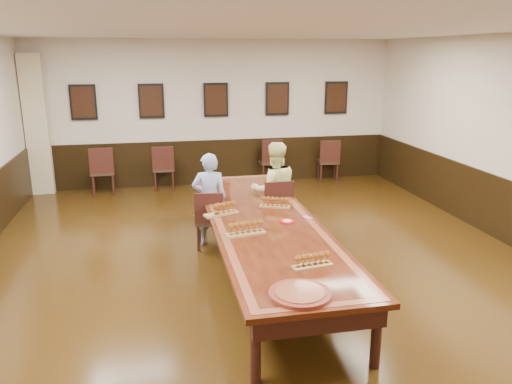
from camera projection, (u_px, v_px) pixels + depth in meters
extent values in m
cube|color=black|center=(263.00, 272.00, 6.85)|extent=(8.00, 10.00, 0.02)
cube|color=white|center=(264.00, 26.00, 5.99)|extent=(8.00, 10.00, 0.02)
cube|color=beige|center=(216.00, 113.00, 11.15)|extent=(8.00, 0.02, 3.20)
imported|color=#4966B6|center=(210.00, 200.00, 7.63)|extent=(0.58, 0.43, 1.46)
imported|color=#F4F599|center=(274.00, 190.00, 7.99)|extent=(0.78, 0.61, 1.56)
cube|color=#F95393|center=(307.00, 218.00, 6.73)|extent=(0.12, 0.16, 0.01)
cube|color=#C7B489|center=(36.00, 126.00, 10.29)|extent=(0.45, 0.18, 2.90)
cube|color=black|center=(217.00, 162.00, 11.42)|extent=(7.98, 0.04, 1.00)
cube|color=black|center=(263.00, 222.00, 6.66)|extent=(1.40, 5.00, 0.06)
cube|color=brown|center=(263.00, 220.00, 6.65)|extent=(1.28, 4.88, 0.00)
cube|color=black|center=(263.00, 220.00, 6.65)|extent=(1.10, 4.70, 0.00)
cube|color=black|center=(263.00, 233.00, 6.70)|extent=(1.25, 4.85, 0.18)
cylinder|color=black|center=(255.00, 349.00, 4.46)|extent=(0.10, 0.10, 0.69)
cylinder|color=black|center=(376.00, 335.00, 4.68)|extent=(0.10, 0.10, 0.69)
cylinder|color=black|center=(203.00, 202.00, 8.84)|extent=(0.10, 0.10, 0.69)
cylinder|color=black|center=(267.00, 199.00, 9.06)|extent=(0.10, 0.10, 0.69)
cube|color=black|center=(83.00, 102.00, 10.46)|extent=(0.54, 0.03, 0.74)
cube|color=black|center=(83.00, 102.00, 10.45)|extent=(0.46, 0.01, 0.64)
cube|color=black|center=(151.00, 101.00, 10.73)|extent=(0.54, 0.03, 0.74)
cube|color=black|center=(151.00, 101.00, 10.72)|extent=(0.46, 0.01, 0.64)
cube|color=black|center=(216.00, 100.00, 11.00)|extent=(0.54, 0.03, 0.74)
cube|color=black|center=(216.00, 100.00, 10.99)|extent=(0.46, 0.01, 0.64)
cube|color=black|center=(277.00, 99.00, 11.27)|extent=(0.54, 0.03, 0.74)
cube|color=black|center=(278.00, 99.00, 11.26)|extent=(0.46, 0.01, 0.64)
cube|color=black|center=(336.00, 98.00, 11.54)|extent=(0.54, 0.03, 0.74)
cube|color=black|center=(336.00, 98.00, 11.52)|extent=(0.46, 0.01, 0.64)
cube|color=olive|center=(221.00, 214.00, 6.85)|extent=(0.51, 0.29, 0.03)
cube|color=olive|center=(275.00, 207.00, 7.18)|extent=(0.45, 0.29, 0.03)
cube|color=olive|center=(246.00, 234.00, 6.09)|extent=(0.50, 0.24, 0.03)
cube|color=olive|center=(312.00, 266.00, 5.18)|extent=(0.44, 0.20, 0.03)
cylinder|color=#B70C16|center=(287.00, 222.00, 6.55)|extent=(0.20, 0.20, 0.02)
cylinder|color=silver|center=(287.00, 221.00, 6.55)|extent=(0.11, 0.11, 0.01)
cylinder|color=#571A11|center=(300.00, 294.00, 4.57)|extent=(0.65, 0.65, 0.04)
cylinder|color=brown|center=(300.00, 292.00, 4.56)|extent=(0.52, 0.52, 0.01)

